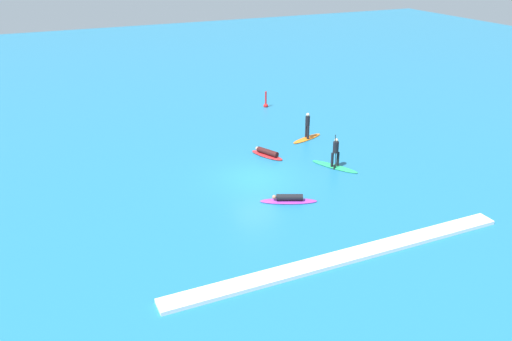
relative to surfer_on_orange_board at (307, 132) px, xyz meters
name	(u,v)px	position (x,y,z in m)	size (l,w,h in m)	color
ground_plane	(256,179)	(-5.88, -4.49, -0.52)	(120.00, 120.00, 0.00)	#1E6B93
surfer_on_orange_board	(307,132)	(0.00, 0.00, 0.00)	(2.76, 1.49, 1.85)	orange
surfer_on_green_board	(335,159)	(-0.91, -4.95, 0.01)	(1.99, 3.05, 2.23)	#23B266
surfer_on_red_board	(267,153)	(-3.82, -1.66, -0.34)	(1.62, 2.51, 0.46)	red
surfer_on_purple_board	(289,199)	(-5.55, -7.85, -0.36)	(2.99, 1.86, 0.43)	purple
marker_buoy	(266,104)	(0.68, 7.96, -0.26)	(0.38, 0.38, 1.38)	red
wave_crest	(345,257)	(-5.88, -13.64, -0.43)	(16.37, 0.90, 0.18)	white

